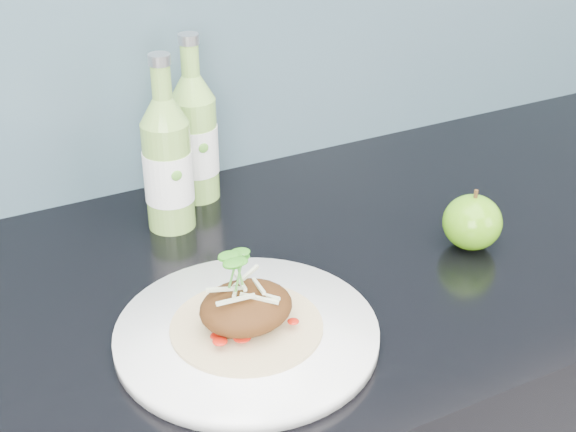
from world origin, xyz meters
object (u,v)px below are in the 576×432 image
green_apple (472,222)px  cider_bottle_right (195,138)px  dinner_plate (247,334)px  cider_bottle_left (168,164)px

green_apple → cider_bottle_right: cider_bottle_right is taller
green_apple → cider_bottle_right: bearing=131.4°
dinner_plate → cider_bottle_left: cider_bottle_left is taller
green_apple → dinner_plate: bearing=-172.4°
dinner_plate → cider_bottle_left: (0.02, 0.27, 0.08)m
dinner_plate → cider_bottle_right: 0.35m
green_apple → cider_bottle_left: 0.39m
green_apple → cider_bottle_right: size_ratio=0.35×
dinner_plate → cider_bottle_right: (0.08, 0.33, 0.08)m
green_apple → cider_bottle_left: size_ratio=0.35×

